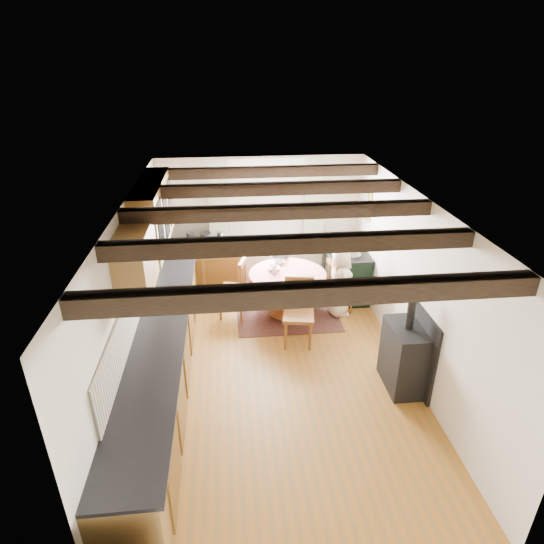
{
  "coord_description": "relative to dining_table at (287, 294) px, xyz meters",
  "views": [
    {
      "loc": [
        -0.59,
        -4.96,
        3.94
      ],
      "look_at": [
        0.0,
        0.8,
        1.15
      ],
      "focal_mm": 29.73,
      "sensor_mm": 36.0,
      "label": 1
    }
  ],
  "objects": [
    {
      "name": "floor",
      "position": [
        -0.33,
        -1.53,
        -0.38
      ],
      "size": [
        3.6,
        5.5,
        0.0
      ],
      "primitive_type": "cube",
      "color": "#9C5E1C",
      "rests_on": "ground"
    },
    {
      "name": "ceiling",
      "position": [
        -0.33,
        -1.53,
        2.02
      ],
      "size": [
        3.6,
        5.5,
        0.0
      ],
      "primitive_type": "cube",
      "color": "white",
      "rests_on": "ground"
    },
    {
      "name": "wall_back",
      "position": [
        -0.33,
        1.22,
        0.82
      ],
      "size": [
        3.6,
        0.0,
        2.4
      ],
      "primitive_type": "cube",
      "color": "silver",
      "rests_on": "ground"
    },
    {
      "name": "wall_front",
      "position": [
        -0.33,
        -4.28,
        0.82
      ],
      "size": [
        3.6,
        0.0,
        2.4
      ],
      "primitive_type": "cube",
      "color": "silver",
      "rests_on": "ground"
    },
    {
      "name": "wall_left",
      "position": [
        -2.13,
        -1.53,
        0.82
      ],
      "size": [
        0.0,
        5.5,
        2.4
      ],
      "primitive_type": "cube",
      "color": "silver",
      "rests_on": "ground"
    },
    {
      "name": "wall_right",
      "position": [
        1.47,
        -1.53,
        0.82
      ],
      "size": [
        0.0,
        5.5,
        2.4
      ],
      "primitive_type": "cube",
      "color": "silver",
      "rests_on": "ground"
    },
    {
      "name": "beam_a",
      "position": [
        -0.33,
        -3.53,
        1.93
      ],
      "size": [
        3.6,
        0.16,
        0.16
      ],
      "primitive_type": "cube",
      "color": "black",
      "rests_on": "ceiling"
    },
    {
      "name": "beam_b",
      "position": [
        -0.33,
        -2.53,
        1.93
      ],
      "size": [
        3.6,
        0.16,
        0.16
      ],
      "primitive_type": "cube",
      "color": "black",
      "rests_on": "ceiling"
    },
    {
      "name": "beam_c",
      "position": [
        -0.33,
        -1.53,
        1.93
      ],
      "size": [
        3.6,
        0.16,
        0.16
      ],
      "primitive_type": "cube",
      "color": "black",
      "rests_on": "ceiling"
    },
    {
      "name": "beam_d",
      "position": [
        -0.33,
        -0.53,
        1.93
      ],
      "size": [
        3.6,
        0.16,
        0.16
      ],
      "primitive_type": "cube",
      "color": "black",
      "rests_on": "ceiling"
    },
    {
      "name": "beam_e",
      "position": [
        -0.33,
        0.47,
        1.93
      ],
      "size": [
        3.6,
        0.16,
        0.16
      ],
      "primitive_type": "cube",
      "color": "black",
      "rests_on": "ceiling"
    },
    {
      "name": "splash_left",
      "position": [
        -2.11,
        -1.23,
        0.82
      ],
      "size": [
        0.02,
        4.5,
        0.55
      ],
      "primitive_type": "cube",
      "color": "beige",
      "rests_on": "wall_left"
    },
    {
      "name": "splash_back",
      "position": [
        -1.33,
        1.2,
        0.82
      ],
      "size": [
        1.4,
        0.02,
        0.55
      ],
      "primitive_type": "cube",
      "color": "beige",
      "rests_on": "wall_back"
    },
    {
      "name": "base_cabinet_left",
      "position": [
        -1.83,
        -1.53,
        0.06
      ],
      "size": [
        0.6,
        5.3,
        0.88
      ],
      "primitive_type": "cube",
      "color": "brown",
      "rests_on": "floor"
    },
    {
      "name": "base_cabinet_back",
      "position": [
        -1.38,
        0.92,
        0.06
      ],
      "size": [
        1.3,
        0.6,
        0.88
      ],
      "primitive_type": "cube",
      "color": "brown",
      "rests_on": "floor"
    },
    {
      "name": "worktop_left",
      "position": [
        -1.81,
        -1.53,
        0.52
      ],
      "size": [
        0.64,
        5.3,
        0.04
      ],
      "primitive_type": "cube",
      "color": "black",
      "rests_on": "base_cabinet_left"
    },
    {
      "name": "worktop_back",
      "position": [
        -1.38,
        0.9,
        0.52
      ],
      "size": [
        1.3,
        0.64,
        0.04
      ],
      "primitive_type": "cube",
      "color": "black",
      "rests_on": "base_cabinet_back"
    },
    {
      "name": "wall_cabinet_glass",
      "position": [
        -1.96,
        -0.33,
        1.57
      ],
      "size": [
        0.34,
        1.8,
        0.9
      ],
      "primitive_type": "cube",
      "color": "brown",
      "rests_on": "wall_left"
    },
    {
      "name": "wall_cabinet_solid",
      "position": [
        -1.96,
        -1.83,
        1.52
      ],
      "size": [
        0.34,
        0.9,
        0.7
      ],
      "primitive_type": "cube",
      "color": "brown",
      "rests_on": "wall_left"
    },
    {
      "name": "window_frame",
      "position": [
        -0.23,
        1.21,
        1.22
      ],
      "size": [
        1.34,
        0.03,
        1.54
      ],
      "primitive_type": "cube",
      "color": "white",
      "rests_on": "wall_back"
    },
    {
      "name": "window_pane",
      "position": [
        -0.23,
        1.21,
        1.22
      ],
      "size": [
        1.2,
        0.01,
        1.4
      ],
      "primitive_type": "cube",
      "color": "white",
      "rests_on": "wall_back"
    },
    {
      "name": "curtain_left",
      "position": [
        -1.08,
        1.12,
        0.72
      ],
      "size": [
        0.35,
        0.1,
        2.1
      ],
      "primitive_type": "cube",
      "color": "#B0BF90",
      "rests_on": "wall_back"
    },
    {
      "name": "curtain_right",
      "position": [
        0.62,
        1.12,
        0.72
      ],
      "size": [
        0.35,
        0.1,
        2.1
      ],
      "primitive_type": "cube",
      "color": "#B0BF90",
      "rests_on": "wall_back"
    },
    {
      "name": "curtain_rod",
      "position": [
        -0.23,
        1.12,
        1.82
      ],
      "size": [
        2.0,
        0.03,
        0.03
      ],
      "primitive_type": "cylinder",
      "rotation": [
        0.0,
        1.57,
        0.0
      ],
      "color": "black",
      "rests_on": "wall_back"
    },
    {
      "name": "wall_picture",
      "position": [
        1.44,
        0.77,
        1.32
      ],
      "size": [
        0.04,
        0.5,
        0.6
      ],
      "primitive_type": "cube",
      "color": "gold",
      "rests_on": "wall_right"
    },
    {
      "name": "wall_plate",
      "position": [
        0.72,
        1.19,
        1.32
      ],
      "size": [
        0.3,
        0.02,
        0.3
      ],
      "primitive_type": "cylinder",
      "rotation": [
        1.57,
        0.0,
        0.0
      ],
      "color": "silver",
      "rests_on": "wall_back"
    },
    {
      "name": "rug",
      "position": [
        0.0,
        0.0,
        -0.37
      ],
      "size": [
        1.69,
        1.31,
        0.01
      ],
      "primitive_type": "cube",
      "color": "black",
      "rests_on": "floor"
    },
    {
      "name": "dining_table",
      "position": [
        0.0,
        0.0,
        0.0
      ],
      "size": [
        1.26,
        1.26,
        0.76
      ],
      "primitive_type": null,
      "color": "#D36B69",
      "rests_on": "floor"
    },
    {
      "name": "chair_near",
      "position": [
        0.05,
        -0.87,
        0.14
      ],
      "size": [
        0.52,
        0.54,
        1.05
      ],
      "primitive_type": null,
      "rotation": [
        0.0,
        0.0,
        -0.17
      ],
      "color": "brown",
      "rests_on": "floor"
    },
    {
      "name": "chair_left",
      "position": [
        -0.89,
        0.04,
        0.15
      ],
      "size": [
        0.58,
        0.56,
        1.05
      ],
      "primitive_type": null,
      "rotation": [
        0.0,
        0.0,
        -1.85
      ],
      "color": "brown",
      "rests_on": "floor"
    },
    {
      "name": "chair_right",
      "position": [
        0.89,
        0.03,
        0.09
      ],
      "size": [
        0.48,
        0.47,
        0.93
      ],
      "primitive_type": null,
      "rotation": [
        0.0,
        0.0,
        1.76
      ],
      "color": "brown",
      "rests_on": "floor"
    },
    {
      "name": "aga_range",
      "position": [
        1.14,
        0.53,
        0.07
      ],
      "size": [
        0.63,
        0.97,
        0.89
      ],
      "primitive_type": null,
      "color": "black",
      "rests_on": "floor"
    },
    {
      "name": "cast_iron_stove",
      "position": [
        1.25,
        -1.96,
        0.32
      ],
      "size": [
        0.42,
        0.7,
        1.39
      ],
      "primitive_type": null,
      "color": "black",
      "rests_on": "floor"
    },
    {
      "name": "child_far",
      "position": [
        -0.03,
        0.66,
        0.16
      ],
      "size": [
        0.44,
        0.33,
        1.08
      ],
      "primitive_type": "imported",
      "rotation": [
        0.0,
        0.0,
        2.96
      ],
      "color": "#4D545E",
      "rests_on": "floor"
    },
    {
      "name": "child_right",
      "position": [
        0.86,
        -0.06,
        0.23
      ],
      "size": [
        0.42,
        0.62,
        1.22
      ],
      "primitive_type": "imported",
      "rotation": [
        0.0,
        0.0,
        1.63
      ],
      "color": "#F0E1CA",
      "rests_on": "floor"
    },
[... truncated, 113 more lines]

